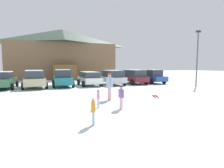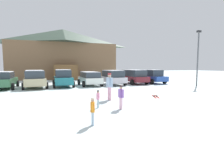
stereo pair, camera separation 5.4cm
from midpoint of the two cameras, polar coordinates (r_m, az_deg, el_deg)
ground at (r=6.27m, az=23.19°, el=-13.96°), size 160.00×160.00×0.00m
ski_lodge at (r=34.03m, az=-15.58°, el=9.56°), size 18.35×11.73×8.94m
parked_green_coupe at (r=19.47m, az=-31.76°, el=1.15°), size 2.11×4.69×1.63m
parked_beige_suv at (r=18.78m, az=-23.87°, el=1.70°), size 2.53×4.71×1.74m
parked_teal_hatchback at (r=18.88m, az=-15.64°, el=1.85°), size 2.08×4.16×1.79m
parked_white_suv at (r=19.36m, az=-7.17°, el=1.96°), size 2.23×4.18×1.53m
parked_silver_wagon at (r=20.12m, az=0.29°, el=2.33°), size 2.24×4.27×1.68m
parked_maroon_van at (r=21.64m, az=7.19°, el=2.56°), size 2.22×4.66×1.72m
parked_blue_hatchback at (r=22.75m, az=13.04°, el=2.44°), size 2.26×4.46×1.72m
skier_child_in_pink_snowsuit at (r=8.76m, az=-4.39°, el=-4.59°), size 0.21×0.30×0.89m
skier_adult_in_blue_parka at (r=10.75m, az=-0.68°, el=-0.32°), size 0.31×0.61×1.67m
skier_child_in_purple_jacket at (r=8.48m, az=3.13°, el=-3.87°), size 0.19×0.43×1.16m
skier_child_in_orange_jacket at (r=6.20m, az=-6.09°, el=-8.35°), size 0.20×0.36×0.99m
pair_of_skis at (r=12.48m, az=14.11°, el=-3.94°), size 0.76×1.33×0.08m
lamp_post at (r=20.73m, az=26.30°, el=8.38°), size 0.44×0.24×5.83m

